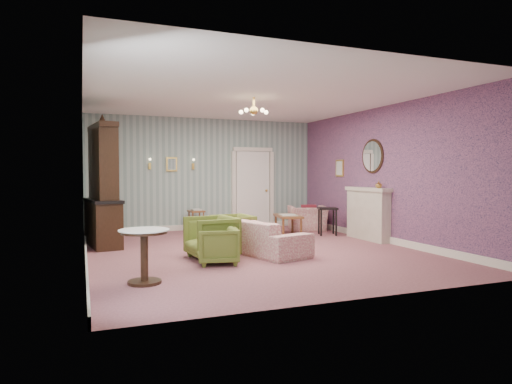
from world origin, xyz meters
name	(u,v)px	position (x,y,z in m)	size (l,w,h in m)	color
floor	(254,251)	(0.00, 0.00, 0.00)	(7.00, 7.00, 0.00)	#975760
ceiling	(254,97)	(0.00, 0.00, 2.90)	(7.00, 7.00, 0.00)	white
wall_back	(206,174)	(0.00, 3.50, 1.45)	(6.00, 6.00, 0.00)	gray
wall_front	(362,175)	(0.00, -3.50, 1.45)	(6.00, 6.00, 0.00)	gray
wall_left	(84,175)	(-3.00, 0.00, 1.45)	(7.00, 7.00, 0.00)	gray
wall_right	(385,174)	(3.00, 0.00, 1.45)	(7.00, 7.00, 0.00)	gray
wall_right_floral	(384,174)	(2.98, 0.00, 1.45)	(7.00, 7.00, 0.00)	#C06088
door	(253,188)	(1.30, 3.46, 1.08)	(1.12, 0.12, 2.16)	white
olive_chair_a	(218,244)	(-0.99, -0.93, 0.33)	(0.64, 0.60, 0.66)	#606D26
olive_chair_b	(211,235)	(-0.95, -0.42, 0.40)	(0.78, 0.73, 0.81)	#606D26
olive_chair_c	(232,230)	(-0.29, 0.42, 0.37)	(0.72, 0.67, 0.74)	#606D26
sofa_chintz	(258,230)	(0.02, -0.19, 0.42)	(2.13, 0.62, 0.83)	#AA4457
wingback_chair	(307,214)	(2.39, 2.35, 0.42)	(0.96, 0.62, 0.84)	#AA4457
dresser	(102,182)	(-2.65, 1.66, 1.30)	(0.54, 1.56, 2.61)	black
fireplace	(368,214)	(2.86, 0.40, 0.58)	(0.30, 1.40, 1.16)	beige
mantel_vase	(379,185)	(2.84, 0.00, 1.23)	(0.15, 0.15, 0.15)	gold
oval_mirror	(372,156)	(2.96, 0.40, 1.85)	(0.04, 0.76, 0.84)	white
framed_print	(340,168)	(2.97, 1.75, 1.60)	(0.04, 0.34, 0.42)	gold
coffee_table	(288,225)	(1.54, 1.72, 0.24)	(0.53, 0.95, 0.48)	brown
side_table_black	(327,221)	(2.39, 1.34, 0.33)	(0.44, 0.44, 0.66)	black
pedestal_table	(144,256)	(-2.27, -1.82, 0.37)	(0.67, 0.67, 0.73)	black
nesting_table	(196,220)	(-0.36, 3.09, 0.29)	(0.35, 0.45, 0.59)	brown
gilt_mirror_back	(172,164)	(-0.90, 3.46, 1.70)	(0.28, 0.06, 0.36)	gold
sconce_left	(150,164)	(-1.45, 3.44, 1.70)	(0.16, 0.12, 0.30)	gold
sconce_right	(193,164)	(-0.35, 3.44, 1.70)	(0.16, 0.12, 0.30)	gold
chandelier	(254,112)	(0.00, 0.00, 2.63)	(0.56, 0.56, 0.36)	gold
burgundy_cushion	(309,212)	(2.34, 2.20, 0.48)	(0.38, 0.10, 0.38)	maroon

